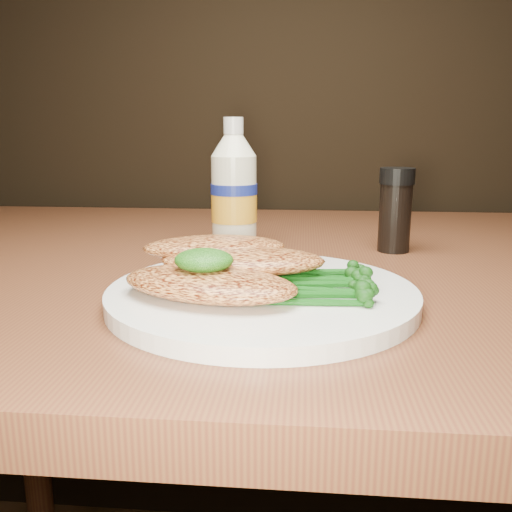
{
  "coord_description": "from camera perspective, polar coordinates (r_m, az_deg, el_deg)",
  "views": [
    {
      "loc": [
        0.04,
        0.39,
        0.91
      ],
      "look_at": [
        -0.01,
        0.88,
        0.79
      ],
      "focal_mm": 37.98,
      "sensor_mm": 36.0,
      "label": 1
    }
  ],
  "objects": [
    {
      "name": "chicken_front",
      "position": [
        0.46,
        -4.97,
        -2.9
      ],
      "size": [
        0.17,
        0.12,
        0.03
      ],
      "primitive_type": "ellipsoid",
      "rotation": [
        0.0,
        0.0,
        -0.28
      ],
      "color": "#E39048",
      "rests_on": "plate"
    },
    {
      "name": "broccolini_bundle",
      "position": [
        0.49,
        5.31,
        -2.39
      ],
      "size": [
        0.15,
        0.12,
        0.02
      ],
      "primitive_type": null,
      "rotation": [
        0.0,
        0.0,
        0.13
      ],
      "color": "#104B10",
      "rests_on": "plate"
    },
    {
      "name": "pepper_grinder",
      "position": [
        0.72,
        14.46,
        4.69
      ],
      "size": [
        0.06,
        0.06,
        0.11
      ],
      "primitive_type": null,
      "rotation": [
        0.0,
        0.0,
        0.33
      ],
      "color": "black",
      "rests_on": "dining_table"
    },
    {
      "name": "mayo_bottle",
      "position": [
        0.71,
        -2.33,
        7.52
      ],
      "size": [
        0.06,
        0.06,
        0.17
      ],
      "primitive_type": null,
      "rotation": [
        0.0,
        0.0,
        -0.03
      ],
      "color": "white",
      "rests_on": "dining_table"
    },
    {
      "name": "plate",
      "position": [
        0.5,
        0.65,
        -4.1
      ],
      "size": [
        0.28,
        0.28,
        0.01
      ],
      "primitive_type": "cylinder",
      "color": "white",
      "rests_on": "dining_table"
    },
    {
      "name": "chicken_mid",
      "position": [
        0.51,
        -1.41,
        -0.49
      ],
      "size": [
        0.16,
        0.08,
        0.02
      ],
      "primitive_type": "ellipsoid",
      "rotation": [
        0.0,
        0.0,
        0.04
      ],
      "color": "#E39048",
      "rests_on": "plate"
    },
    {
      "name": "chicken_back",
      "position": [
        0.53,
        -4.39,
        0.93
      ],
      "size": [
        0.15,
        0.1,
        0.02
      ],
      "primitive_type": "ellipsoid",
      "rotation": [
        0.0,
        0.0,
        0.19
      ],
      "color": "#E39048",
      "rests_on": "plate"
    },
    {
      "name": "pesto_front",
      "position": [
        0.46,
        -5.51,
        -0.43
      ],
      "size": [
        0.06,
        0.06,
        0.02
      ],
      "primitive_type": "ellipsoid",
      "rotation": [
        0.0,
        0.0,
        -0.19
      ],
      "color": "#0B3407",
      "rests_on": "chicken_front"
    }
  ]
}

